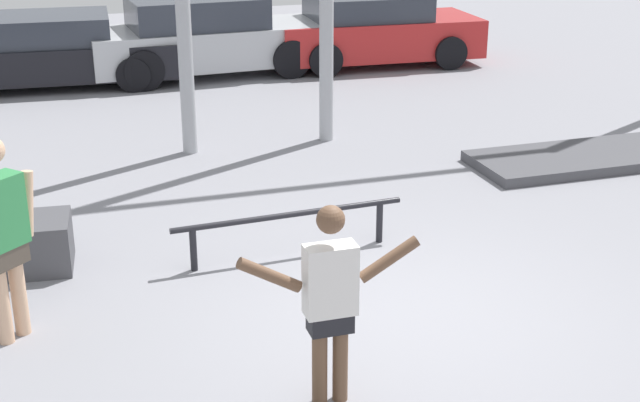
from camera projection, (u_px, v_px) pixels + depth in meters
name	position (u px, v px, depth m)	size (l,w,h in m)	color
ground_plane	(405.00, 312.00, 8.00)	(36.00, 36.00, 0.00)	gray
skateboarder	(330.00, 296.00, 6.37)	(1.36, 0.20, 1.57)	brown
manual_pad	(583.00, 158.00, 11.94)	(3.00, 1.24, 0.14)	#47474C
grind_rail	(290.00, 222.00, 9.02)	(2.44, 0.18, 0.48)	black
parked_car_black	(49.00, 51.00, 15.97)	(4.50, 2.20, 1.26)	black
parked_car_silver	(205.00, 37.00, 16.70)	(4.51, 2.08, 1.46)	#B7BABF
parked_car_red	(373.00, 30.00, 17.64)	(4.14, 2.16, 1.37)	red
bystander	(1.00, 231.00, 7.22)	(0.64, 0.59, 1.78)	#DBAD89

